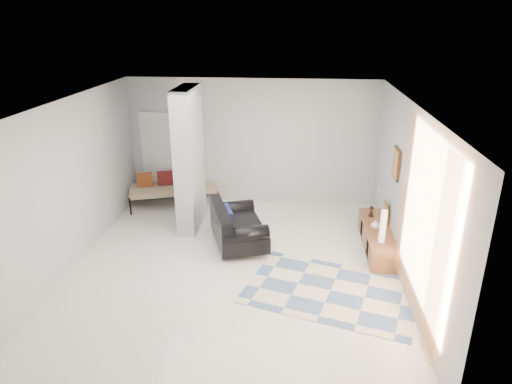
{
  "coord_description": "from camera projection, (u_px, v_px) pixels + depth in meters",
  "views": [
    {
      "loc": [
        1.01,
        -6.81,
        4.02
      ],
      "look_at": [
        0.31,
        0.6,
        1.15
      ],
      "focal_mm": 32.0,
      "sensor_mm": 36.0,
      "label": 1
    }
  ],
  "objects": [
    {
      "name": "partition_column",
      "position": [
        189.0,
        159.0,
        8.94
      ],
      "size": [
        0.35,
        1.2,
        2.8
      ],
      "primitive_type": "cube",
      "color": "#A3A8AA",
      "rests_on": "floor"
    },
    {
      "name": "curtain",
      "position": [
        421.0,
        224.0,
        6.04
      ],
      "size": [
        0.0,
        2.55,
        2.55
      ],
      "primitive_type": "plane",
      "rotation": [
        1.57,
        0.0,
        1.57
      ],
      "color": "orange",
      "rests_on": "wall_right"
    },
    {
      "name": "wall_right",
      "position": [
        408.0,
        196.0,
        7.12
      ],
      "size": [
        0.0,
        6.0,
        6.0
      ],
      "primitive_type": "plane",
      "rotation": [
        1.57,
        0.0,
        -1.57
      ],
      "color": "#B0B2B5",
      "rests_on": "ground"
    },
    {
      "name": "wall_back",
      "position": [
        252.0,
        142.0,
        10.14
      ],
      "size": [
        6.0,
        0.0,
        6.0
      ],
      "primitive_type": "plane",
      "rotation": [
        1.57,
        0.0,
        0.0
      ],
      "color": "#B0B2B5",
      "rests_on": "ground"
    },
    {
      "name": "media_console",
      "position": [
        377.0,
        238.0,
        8.41
      ],
      "size": [
        0.45,
        1.91,
        0.8
      ],
      "color": "brown",
      "rests_on": "floor"
    },
    {
      "name": "vase",
      "position": [
        375.0,
        224.0,
        8.3
      ],
      "size": [
        0.18,
        0.18,
        0.17
      ],
      "primitive_type": "imported",
      "rotation": [
        0.0,
        0.0,
        0.11
      ],
      "color": "silver",
      "rests_on": "media_console"
    },
    {
      "name": "daybed",
      "position": [
        172.0,
        187.0,
        10.3
      ],
      "size": [
        2.09,
        1.38,
        0.77
      ],
      "rotation": [
        0.0,
        0.0,
        0.32
      ],
      "color": "black",
      "rests_on": "floor"
    },
    {
      "name": "wall_art",
      "position": [
        396.0,
        163.0,
        7.87
      ],
      "size": [
        0.04,
        0.45,
        0.55
      ],
      "primitive_type": "cube",
      "color": "#38210F",
      "rests_on": "wall_right"
    },
    {
      "name": "hallway_door",
      "position": [
        161.0,
        157.0,
        10.43
      ],
      "size": [
        0.85,
        0.06,
        2.04
      ],
      "primitive_type": "cube",
      "color": "silver",
      "rests_on": "floor"
    },
    {
      "name": "floor",
      "position": [
        235.0,
        266.0,
        7.86
      ],
      "size": [
        6.0,
        6.0,
        0.0
      ],
      "primitive_type": "plane",
      "color": "white",
      "rests_on": "ground"
    },
    {
      "name": "area_rug",
      "position": [
        330.0,
        290.0,
        7.15
      ],
      "size": [
        2.94,
        2.37,
        0.01
      ],
      "primitive_type": "cube",
      "rotation": [
        0.0,
        0.0,
        -0.29
      ],
      "color": "beige",
      "rests_on": "floor"
    },
    {
      "name": "wall_left",
      "position": [
        70.0,
        185.0,
        7.6
      ],
      "size": [
        0.0,
        6.0,
        6.0
      ],
      "primitive_type": "plane",
      "rotation": [
        1.57,
        0.0,
        1.57
      ],
      "color": "#B0B2B5",
      "rests_on": "ground"
    },
    {
      "name": "ceiling",
      "position": [
        232.0,
        103.0,
        6.85
      ],
      "size": [
        6.0,
        6.0,
        0.0
      ],
      "primitive_type": "plane",
      "rotation": [
        3.14,
        0.0,
        0.0
      ],
      "color": "white",
      "rests_on": "wall_back"
    },
    {
      "name": "loveseat",
      "position": [
        235.0,
        227.0,
        8.5
      ],
      "size": [
        1.28,
        1.67,
        0.76
      ],
      "rotation": [
        0.0,
        0.0,
        0.33
      ],
      "color": "silver",
      "rests_on": "floor"
    },
    {
      "name": "wall_front",
      "position": [
        192.0,
        296.0,
        4.57
      ],
      "size": [
        6.0,
        0.0,
        6.0
      ],
      "primitive_type": "plane",
      "rotation": [
        -1.57,
        0.0,
        0.0
      ],
      "color": "#B0B2B5",
      "rests_on": "ground"
    },
    {
      "name": "bronze_figurine",
      "position": [
        371.0,
        211.0,
        8.79
      ],
      "size": [
        0.12,
        0.12,
        0.21
      ],
      "primitive_type": null,
      "rotation": [
        0.0,
        0.0,
        -0.17
      ],
      "color": "black",
      "rests_on": "media_console"
    },
    {
      "name": "cylinder_lamp",
      "position": [
        383.0,
        226.0,
        7.74
      ],
      "size": [
        0.11,
        0.11,
        0.58
      ],
      "primitive_type": "cylinder",
      "color": "silver",
      "rests_on": "media_console"
    }
  ]
}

